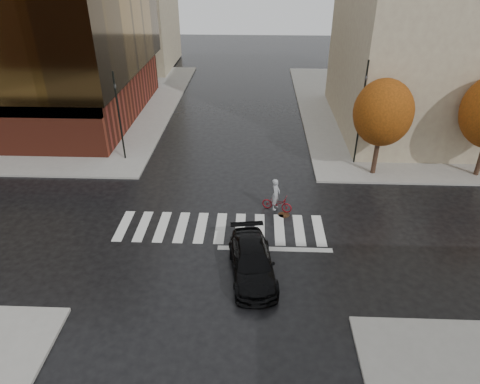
# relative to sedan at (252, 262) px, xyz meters

# --- Properties ---
(ground) EXTENTS (120.00, 120.00, 0.00)m
(ground) POSITION_rel_sedan_xyz_m (-1.83, 3.28, -0.72)
(ground) COLOR black
(ground) RESTS_ON ground
(sidewalk_nw) EXTENTS (30.00, 30.00, 0.15)m
(sidewalk_nw) POSITION_rel_sedan_xyz_m (-22.83, 24.28, -0.64)
(sidewalk_nw) COLOR gray
(sidewalk_nw) RESTS_ON ground
(sidewalk_ne) EXTENTS (30.00, 30.00, 0.15)m
(sidewalk_ne) POSITION_rel_sedan_xyz_m (19.17, 24.28, -0.64)
(sidewalk_ne) COLOR gray
(sidewalk_ne) RESTS_ON ground
(crosswalk) EXTENTS (12.00, 3.00, 0.01)m
(crosswalk) POSITION_rel_sedan_xyz_m (-1.83, 3.78, -0.71)
(crosswalk) COLOR silver
(crosswalk) RESTS_ON ground
(building_ne_tan) EXTENTS (16.00, 16.00, 18.00)m
(building_ne_tan) POSITION_rel_sedan_xyz_m (15.17, 20.28, 8.43)
(building_ne_tan) COLOR gray
(building_ne_tan) RESTS_ON sidewalk_ne
(tree_ne_a) EXTENTS (3.80, 3.80, 6.50)m
(tree_ne_a) POSITION_rel_sedan_xyz_m (8.17, 10.68, 3.74)
(tree_ne_a) COLOR #331D16
(tree_ne_a) RESTS_ON sidewalk_ne
(sedan) EXTENTS (2.68, 5.18, 1.44)m
(sedan) POSITION_rel_sedan_xyz_m (0.00, 0.00, 0.00)
(sedan) COLOR black
(sedan) RESTS_ON ground
(cyclist) EXTENTS (1.94, 1.22, 2.09)m
(cyclist) POSITION_rel_sedan_xyz_m (1.35, 5.78, -0.01)
(cyclist) COLOR maroon
(cyclist) RESTS_ON ground
(traffic_light_nw) EXTENTS (0.18, 0.15, 6.37)m
(traffic_light_nw) POSITION_rel_sedan_xyz_m (-9.56, 12.28, 2.97)
(traffic_light_nw) COLOR black
(traffic_light_nw) RESTS_ON sidewalk_nw
(traffic_light_ne) EXTENTS (0.16, 0.19, 7.27)m
(traffic_light_ne) POSITION_rel_sedan_xyz_m (7.17, 12.28, 3.56)
(traffic_light_ne) COLOR black
(traffic_light_ne) RESTS_ON sidewalk_ne
(fire_hydrant) EXTENTS (0.25, 0.25, 0.71)m
(fire_hydrant) POSITION_rel_sedan_xyz_m (-11.83, 13.22, -0.18)
(fire_hydrant) COLOR #D09C0C
(fire_hydrant) RESTS_ON sidewalk_nw
(manhole) EXTENTS (0.84, 0.84, 0.01)m
(manhole) POSITION_rel_sedan_xyz_m (1.79, 5.28, -0.71)
(manhole) COLOR #452C18
(manhole) RESTS_ON ground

